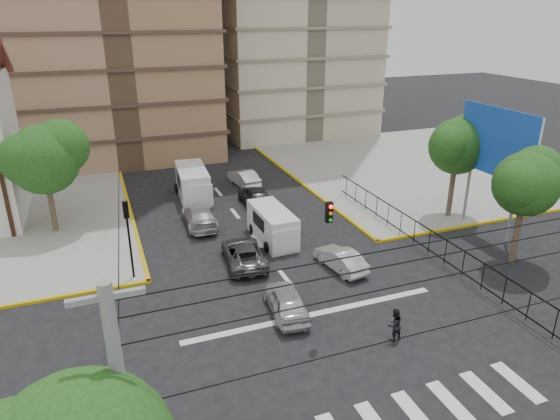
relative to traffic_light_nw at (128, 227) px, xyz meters
name	(u,v)px	position (x,y,z in m)	size (l,w,h in m)	color
ground	(324,328)	(7.80, -7.80, -3.11)	(160.00, 160.00, 0.00)	black
sidewalk_ne	(425,166)	(27.80, 12.20, -3.04)	(26.00, 26.00, 0.15)	gray
crosswalk_stripes	(397,420)	(7.80, -13.80, -3.11)	(12.00, 2.40, 0.01)	silver
stop_line	(314,314)	(7.80, -6.60, -3.11)	(13.00, 0.40, 0.01)	silver
park_fence	(428,255)	(16.80, -3.30, -3.11)	(0.10, 22.50, 1.66)	black
billboard	(497,144)	(22.25, -1.80, 2.89)	(0.36, 6.20, 8.10)	slate
tree_park_a	(528,181)	(20.88, -5.79, 1.90)	(4.41, 3.60, 6.83)	#473828
tree_park_c	(458,144)	(21.89, 1.21, 2.22)	(4.65, 3.80, 7.25)	#473828
tree_tudor	(44,156)	(-4.10, 8.21, 2.11)	(5.39, 4.40, 7.43)	#473828
traffic_light_nw	(128,227)	(0.00, 0.00, 0.00)	(0.28, 0.22, 4.40)	black
traffic_light_hanging	(352,228)	(7.80, -9.84, 2.79)	(18.00, 9.12, 0.92)	black
van_right_lane	(274,227)	(8.80, 1.78, -2.09)	(1.99, 4.72, 2.11)	silver
van_left_lane	(193,185)	(5.64, 11.23, -1.93)	(2.49, 5.51, 2.42)	silver
car_silver_front_left	(286,301)	(6.58, -6.02, -2.43)	(1.60, 3.98, 1.35)	silver
car_white_front_right	(341,259)	(11.11, -2.93, -2.50)	(1.30, 3.72, 1.22)	white
car_grey_mid_left	(244,253)	(6.17, -0.36, -2.47)	(2.14, 4.64, 1.29)	#515458
car_silver_rear_left	(199,216)	(4.95, 5.99, -2.41)	(1.96, 4.82, 1.40)	silver
car_darkgrey_mid_right	(255,196)	(9.69, 8.21, -2.35)	(1.81, 4.49, 1.53)	#29292B
car_white_rear_right	(244,178)	(10.24, 13.00, -2.44)	(1.43, 4.11, 1.35)	white
pedestrian_crosswalk	(394,325)	(10.30, -9.65, -2.34)	(0.75, 0.59, 1.55)	black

